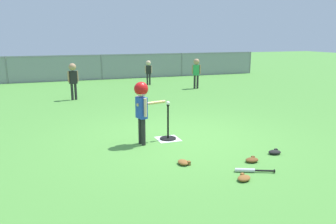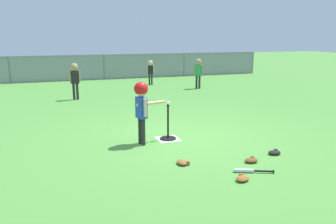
{
  "view_description": "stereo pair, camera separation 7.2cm",
  "coord_description": "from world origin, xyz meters",
  "views": [
    {
      "loc": [
        -2.42,
        -5.98,
        2.01
      ],
      "look_at": [
        -0.25,
        0.02,
        0.55
      ],
      "focal_mm": 36.0,
      "sensor_mm": 36.0,
      "label": 1
    },
    {
      "loc": [
        -2.35,
        -6.0,
        2.01
      ],
      "look_at": [
        -0.25,
        0.02,
        0.55
      ],
      "focal_mm": 36.0,
      "sensor_mm": 36.0,
      "label": 2
    }
  ],
  "objects": [
    {
      "name": "fielder_deep_left",
      "position": [
        -1.64,
        4.96,
        0.75
      ],
      "size": [
        0.33,
        0.23,
        1.16
      ],
      "color": "#262626",
      "rests_on": "ground_plane"
    },
    {
      "name": "spare_bat_silver",
      "position": [
        0.33,
        -1.95,
        0.03
      ],
      "size": [
        0.56,
        0.29,
        0.06
      ],
      "color": "silver",
      "rests_on": "ground_plane"
    },
    {
      "name": "ground_plane",
      "position": [
        0.0,
        0.0,
        0.0
      ],
      "size": [
        60.0,
        60.0,
        0.0
      ],
      "primitive_type": "plane",
      "color": "#51933D"
    },
    {
      "name": "baseball_on_tee",
      "position": [
        -0.25,
        0.02,
        0.73
      ],
      "size": [
        0.07,
        0.07,
        0.07
      ],
      "primitive_type": "sphere",
      "color": "white",
      "rests_on": "batting_tee"
    },
    {
      "name": "glove_by_plate",
      "position": [
        0.61,
        -1.6,
        0.04
      ],
      "size": [
        0.22,
        0.17,
        0.07
      ],
      "color": "brown",
      "rests_on": "ground_plane"
    },
    {
      "name": "batter_child",
      "position": [
        -0.81,
        -0.12,
        0.85
      ],
      "size": [
        0.63,
        0.33,
        1.19
      ],
      "color": "#262626",
      "rests_on": "ground_plane"
    },
    {
      "name": "glove_tossed_aside",
      "position": [
        -0.48,
        -1.32,
        0.04
      ],
      "size": [
        0.18,
        0.23,
        0.07
      ],
      "color": "brown",
      "rests_on": "ground_plane"
    },
    {
      "name": "fielder_near_right",
      "position": [
        1.54,
        7.35,
        0.65
      ],
      "size": [
        0.29,
        0.2,
        1.01
      ],
      "color": "#262626",
      "rests_on": "ground_plane"
    },
    {
      "name": "glove_near_bats",
      "position": [
        1.2,
        -1.42,
        0.04
      ],
      "size": [
        0.24,
        0.19,
        0.07
      ],
      "color": "black",
      "rests_on": "ground_plane"
    },
    {
      "name": "home_plate",
      "position": [
        -0.25,
        0.02,
        0.0
      ],
      "size": [
        0.44,
        0.44,
        0.01
      ],
      "primitive_type": "cube",
      "color": "white",
      "rests_on": "ground_plane"
    },
    {
      "name": "glove_outfield_drop",
      "position": [
        0.1,
        -2.17,
        0.04
      ],
      "size": [
        0.27,
        0.24,
        0.07
      ],
      "color": "brown",
      "rests_on": "ground_plane"
    },
    {
      "name": "batting_tee",
      "position": [
        -0.25,
        0.02,
        0.11
      ],
      "size": [
        0.32,
        0.32,
        0.69
      ],
      "color": "black",
      "rests_on": "ground_plane"
    },
    {
      "name": "outfield_fence",
      "position": [
        0.0,
        9.76,
        0.62
      ],
      "size": [
        16.06,
        0.06,
        1.15
      ],
      "color": "slate",
      "rests_on": "ground_plane"
    },
    {
      "name": "fielder_near_left",
      "position": [
        2.99,
        5.79,
        0.74
      ],
      "size": [
        0.3,
        0.23,
        1.14
      ],
      "color": "#262626",
      "rests_on": "ground_plane"
    }
  ]
}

